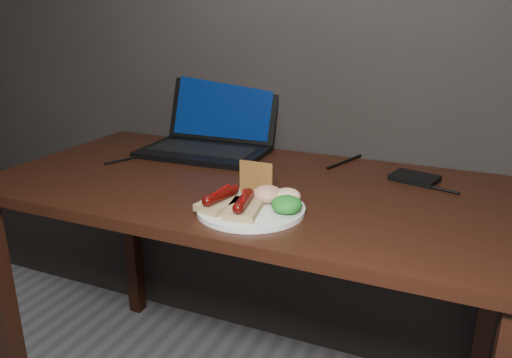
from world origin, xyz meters
The scene contains 11 objects.
desk centered at (0.00, 1.38, 0.66)m, with size 1.40×0.70×0.75m.
laptop centered at (-0.25, 1.63, 0.80)m, with size 0.40×0.34×0.25m.
hard_drive centered at (0.41, 1.58, 0.76)m, with size 0.12×0.08×0.02m, color black.
desk_cables centered at (0.02, 1.54, 0.75)m, with size 1.00×0.44×0.01m.
plate centered at (0.09, 1.19, 0.76)m, with size 0.25×0.25×0.01m, color white.
bread_sausage_left centered at (0.03, 1.17, 0.78)m, with size 0.09×0.13×0.04m.
bread_sausage_center centered at (0.09, 1.16, 0.78)m, with size 0.09×0.13×0.04m.
crispbread centered at (0.07, 1.27, 0.80)m, with size 0.09×0.01×0.09m, color #9C672A.
salad_greens centered at (0.18, 1.19, 0.78)m, with size 0.07×0.07×0.04m, color #115511.
salsa_mound centered at (0.12, 1.24, 0.78)m, with size 0.07×0.07×0.04m, color maroon.
coleslaw_mound centered at (0.16, 1.25, 0.78)m, with size 0.06×0.06×0.04m, color silver.
Camera 1 is at (0.53, 0.22, 1.19)m, focal length 35.00 mm.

